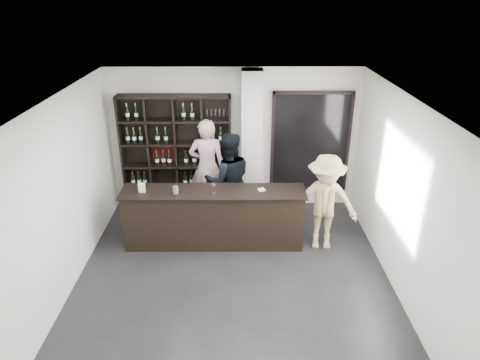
{
  "coord_description": "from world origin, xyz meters",
  "views": [
    {
      "loc": [
        0.08,
        -5.49,
        4.29
      ],
      "look_at": [
        0.11,
        1.1,
        1.29
      ],
      "focal_mm": 32.0,
      "sensor_mm": 36.0,
      "label": 1
    }
  ],
  "objects_px": {
    "wine_shelf": "(177,154)",
    "customer": "(325,203)",
    "taster_black": "(228,181)",
    "tasting_counter": "(214,217)",
    "taster_pink": "(207,167)"
  },
  "relations": [
    {
      "from": "wine_shelf",
      "to": "taster_black",
      "type": "relative_size",
      "value": 1.28
    },
    {
      "from": "tasting_counter",
      "to": "taster_pink",
      "type": "xyz_separation_m",
      "value": [
        -0.18,
        1.24,
        0.46
      ]
    },
    {
      "from": "customer",
      "to": "taster_black",
      "type": "bearing_deg",
      "value": 160.99
    },
    {
      "from": "wine_shelf",
      "to": "tasting_counter",
      "type": "xyz_separation_m",
      "value": [
        0.8,
        -1.4,
        -0.67
      ]
    },
    {
      "from": "tasting_counter",
      "to": "taster_pink",
      "type": "bearing_deg",
      "value": 98.72
    },
    {
      "from": "wine_shelf",
      "to": "taster_black",
      "type": "xyz_separation_m",
      "value": [
        1.05,
        -0.72,
        -0.26
      ]
    },
    {
      "from": "tasting_counter",
      "to": "customer",
      "type": "xyz_separation_m",
      "value": [
        1.93,
        -0.11,
        0.35
      ]
    },
    {
      "from": "wine_shelf",
      "to": "customer",
      "type": "height_order",
      "value": "wine_shelf"
    },
    {
      "from": "wine_shelf",
      "to": "taster_black",
      "type": "height_order",
      "value": "wine_shelf"
    },
    {
      "from": "taster_pink",
      "to": "customer",
      "type": "height_order",
      "value": "taster_pink"
    },
    {
      "from": "wine_shelf",
      "to": "tasting_counter",
      "type": "height_order",
      "value": "wine_shelf"
    },
    {
      "from": "wine_shelf",
      "to": "customer",
      "type": "distance_m",
      "value": 3.14
    },
    {
      "from": "tasting_counter",
      "to": "taster_black",
      "type": "distance_m",
      "value": 0.84
    },
    {
      "from": "wine_shelf",
      "to": "tasting_counter",
      "type": "distance_m",
      "value": 1.75
    },
    {
      "from": "taster_black",
      "to": "customer",
      "type": "relative_size",
      "value": 1.07
    }
  ]
}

